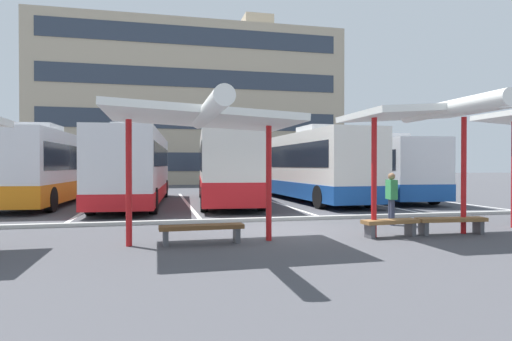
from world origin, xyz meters
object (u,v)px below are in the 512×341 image
object	(u,v)px
waiting_passenger_0	(391,195)
bench_4	(451,222)
waiting_shelter_2	(426,115)
coach_bus_1	(136,168)
coach_bus_4	(377,170)
bench_2	(202,229)
waiting_shelter_1	(202,119)
bench_3	(390,224)
coach_bus_0	(49,169)
coach_bus_3	(307,167)
coach_bus_2	(227,168)

from	to	relation	value
waiting_passenger_0	bench_4	bearing A→B (deg)	-73.53
waiting_shelter_2	waiting_passenger_0	bearing A→B (deg)	82.11
coach_bus_1	coach_bus_4	bearing A→B (deg)	3.38
bench_2	waiting_shelter_2	size ratio (longest dim) A/B	0.46
coach_bus_1	coach_bus_4	size ratio (longest dim) A/B	1.07
coach_bus_4	waiting_shelter_1	size ratio (longest dim) A/B	2.17
waiting_shelter_2	waiting_passenger_0	world-z (taller)	waiting_shelter_2
coach_bus_4	bench_3	bearing A→B (deg)	-116.98
coach_bus_0	bench_3	bearing A→B (deg)	-48.09
coach_bus_0	coach_bus_3	bearing A→B (deg)	-1.44
bench_3	waiting_passenger_0	bearing A→B (deg)	59.11
coach_bus_2	bench_2	bearing A→B (deg)	-102.10
bench_4	waiting_passenger_0	xyz separation A→B (m)	(-0.59, 2.01, 0.59)
coach_bus_0	coach_bus_4	size ratio (longest dim) A/B	0.96
coach_bus_1	waiting_shelter_2	world-z (taller)	coach_bus_1
coach_bus_4	bench_2	xyz separation A→B (m)	(-10.94, -11.87, -1.25)
waiting_shelter_1	bench_2	world-z (taller)	waiting_shelter_1
coach_bus_4	bench_2	world-z (taller)	coach_bus_4
bench_4	coach_bus_3	bearing A→B (deg)	89.52
coach_bus_3	waiting_passenger_0	size ratio (longest dim) A/B	7.63
coach_bus_1	bench_2	world-z (taller)	coach_bus_1
waiting_shelter_2	coach_bus_3	bearing A→B (deg)	85.22
coach_bus_1	waiting_passenger_0	bearing A→B (deg)	-48.86
coach_bus_0	waiting_shelter_2	xyz separation A→B (m)	(11.73, -12.25, 1.45)
waiting_shelter_1	bench_3	distance (m)	5.49
coach_bus_1	coach_bus_2	world-z (taller)	coach_bus_2
coach_bus_2	bench_2	world-z (taller)	coach_bus_2
coach_bus_2	waiting_passenger_0	size ratio (longest dim) A/B	6.90
waiting_passenger_0	coach_bus_2	bearing A→B (deg)	112.99
coach_bus_0	bench_4	bearing A→B (deg)	-43.68
coach_bus_0	coach_bus_3	distance (m)	12.73
coach_bus_1	coach_bus_2	xyz separation A→B (m)	(4.29, -0.37, -0.02)
waiting_shelter_1	bench_4	xyz separation A→B (m)	(6.64, 0.09, -2.57)
coach_bus_1	waiting_passenger_0	world-z (taller)	coach_bus_1
bench_4	coach_bus_2	bearing A→B (deg)	111.82
coach_bus_1	waiting_shelter_1	xyz separation A→B (m)	(1.98, -11.30, 1.20)
coach_bus_1	waiting_shelter_2	size ratio (longest dim) A/B	2.83
waiting_passenger_0	bench_3	bearing A→B (deg)	-120.89
coach_bus_0	bench_3	xyz separation A→B (m)	(10.83, -12.06, -1.35)
bench_3	waiting_passenger_0	distance (m)	2.42
coach_bus_0	coach_bus_4	world-z (taller)	coach_bus_0
bench_3	bench_4	size ratio (longest dim) A/B	0.80
coach_bus_1	coach_bus_3	xyz separation A→B (m)	(8.72, 0.53, 0.05)
coach_bus_4	bench_4	bearing A→B (deg)	-109.74
coach_bus_3	bench_2	xyz separation A→B (m)	(-6.74, -11.64, -1.43)
coach_bus_3	bench_3	bearing A→B (deg)	-99.18
bench_2	bench_4	distance (m)	6.64
coach_bus_3	bench_2	distance (m)	13.53
waiting_shelter_1	coach_bus_2	bearing A→B (deg)	78.10
bench_2	coach_bus_4	bearing A→B (deg)	47.35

